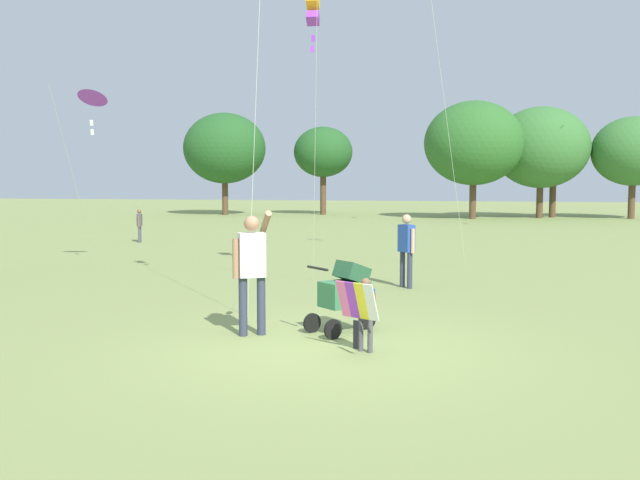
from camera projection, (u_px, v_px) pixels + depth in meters
ground_plane at (326, 347)px, 9.24m from camera, size 120.00×120.00×0.00m
treeline_distant at (514, 148)px, 38.84m from camera, size 38.07×6.97×6.32m
child_with_butterfly_kite at (364, 307)px, 8.93m from camera, size 0.57×0.47×0.95m
person_adult_flyer at (252, 264)px, 9.88m from camera, size 0.54×0.65×1.76m
stroller at (346, 290)px, 10.09m from camera, size 0.98×0.97×1.03m
kite_orange_delta at (92, 99)px, 17.03m from camera, size 1.51×4.10×4.33m
kite_blue_high at (313, 12)px, 14.80m from camera, size 0.81×3.09×6.02m
person_red_shirt at (406, 245)px, 14.20m from camera, size 0.36×0.37×1.48m
person_couple_left at (139, 223)px, 24.29m from camera, size 0.21×0.36×1.14m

